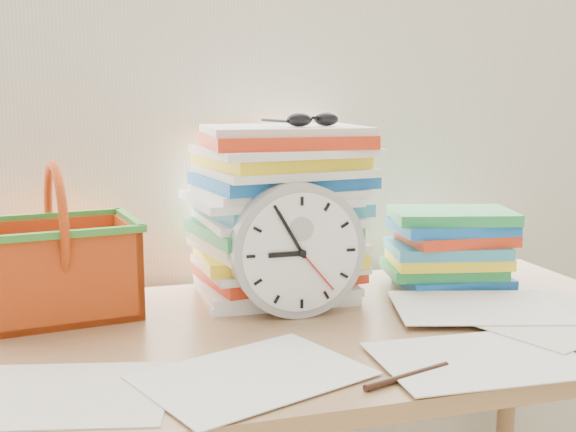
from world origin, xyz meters
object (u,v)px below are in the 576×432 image
object	(u,v)px
paper_stack	(277,212)
desk	(299,366)
clock	(297,250)
basket	(57,241)
book_stack	(454,248)

from	to	relation	value
paper_stack	desk	bearing A→B (deg)	-95.76
clock	basket	xyz separation A→B (m)	(-0.43, 0.13, 0.02)
paper_stack	clock	size ratio (longest dim) A/B	1.38
paper_stack	book_stack	size ratio (longest dim) A/B	1.27
paper_stack	clock	bearing A→B (deg)	-91.59
clock	basket	size ratio (longest dim) A/B	0.89
paper_stack	basket	xyz separation A→B (m)	(-0.43, -0.01, -0.03)
paper_stack	clock	distance (m)	0.16
paper_stack	clock	world-z (taller)	paper_stack
desk	basket	size ratio (longest dim) A/B	4.89
book_stack	basket	xyz separation A→B (m)	(-0.82, 0.02, 0.06)
book_stack	basket	distance (m)	0.83
desk	book_stack	distance (m)	0.48
basket	desk	bearing A→B (deg)	-34.08
book_stack	basket	size ratio (longest dim) A/B	0.97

